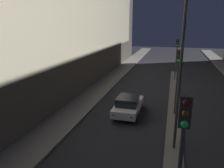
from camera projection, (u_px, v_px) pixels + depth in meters
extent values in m
cube|color=#66605B|center=(174.00, 107.00, 18.43)|extent=(1.01, 29.00, 0.12)
cube|color=#2D2D2D|center=(185.00, 111.00, 5.85)|extent=(0.32, 0.28, 0.90)
sphere|color=#4C0F0F|center=(186.00, 103.00, 5.60)|extent=(0.20, 0.20, 0.20)
sphere|color=#4C380A|center=(185.00, 114.00, 5.68)|extent=(0.20, 0.20, 0.20)
sphere|color=#1EEA4C|center=(184.00, 124.00, 5.76)|extent=(0.20, 0.20, 0.20)
cylinder|color=#383838|center=(176.00, 89.00, 16.45)|extent=(0.12, 0.12, 4.04)
cube|color=#2D2D2D|center=(179.00, 56.00, 15.79)|extent=(0.32, 0.28, 0.90)
sphere|color=#4C0F0F|center=(179.00, 52.00, 15.54)|extent=(0.20, 0.20, 0.20)
sphere|color=#4C380A|center=(179.00, 56.00, 15.62)|extent=(0.20, 0.20, 0.20)
sphere|color=#1EEA4C|center=(179.00, 61.00, 15.70)|extent=(0.20, 0.20, 0.20)
cylinder|color=#383838|center=(176.00, 63.00, 26.89)|extent=(0.12, 0.12, 4.04)
cube|color=#2D2D2D|center=(177.00, 43.00, 26.23)|extent=(0.32, 0.28, 0.90)
sphere|color=#4C0F0F|center=(178.00, 41.00, 25.98)|extent=(0.20, 0.20, 0.20)
sphere|color=#4C380A|center=(177.00, 43.00, 26.06)|extent=(0.20, 0.20, 0.20)
sphere|color=#1EEA4C|center=(177.00, 46.00, 26.14)|extent=(0.20, 0.20, 0.20)
cylinder|color=#383838|center=(180.00, 71.00, 11.13)|extent=(0.16, 0.16, 8.88)
cube|color=silver|center=(128.00, 106.00, 17.16)|extent=(1.82, 4.16, 0.57)
cube|color=black|center=(128.00, 101.00, 16.72)|extent=(1.55, 1.87, 0.59)
cube|color=red|center=(114.00, 115.00, 15.39)|extent=(0.14, 0.04, 0.10)
cube|color=red|center=(131.00, 117.00, 15.06)|extent=(0.14, 0.04, 0.10)
cylinder|color=black|center=(122.00, 103.00, 18.64)|extent=(0.22, 0.64, 0.64)
cylinder|color=black|center=(141.00, 105.00, 18.23)|extent=(0.22, 0.64, 0.64)
cylinder|color=black|center=(114.00, 115.00, 16.25)|extent=(0.22, 0.64, 0.64)
cylinder|color=black|center=(135.00, 117.00, 15.84)|extent=(0.22, 0.64, 0.64)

